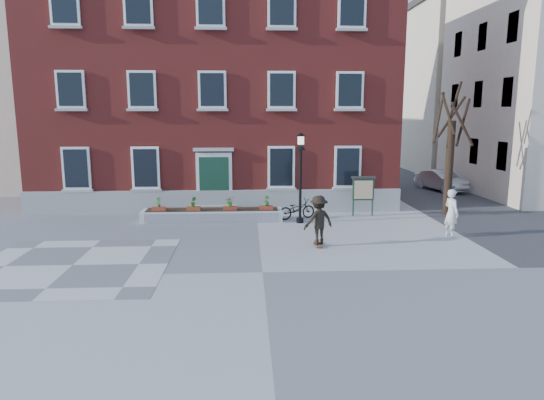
{
  "coord_description": "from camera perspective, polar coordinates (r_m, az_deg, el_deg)",
  "views": [
    {
      "loc": [
        -0.45,
        -14.05,
        4.79
      ],
      "look_at": [
        0.5,
        4.0,
        1.5
      ],
      "focal_mm": 32.0,
      "sensor_mm": 36.0,
      "label": 1
    }
  ],
  "objects": [
    {
      "name": "bare_tree",
      "position": [
        24.08,
        20.21,
        4.92
      ],
      "size": [
        1.83,
        1.83,
        6.16
      ],
      "color": "black",
      "rests_on": "ground"
    },
    {
      "name": "side_street",
      "position": [
        38.59,
        26.22,
        12.6
      ],
      "size": [
        15.2,
        36.0,
        14.5
      ],
      "color": "#3C3B3E",
      "rests_on": "ground"
    },
    {
      "name": "planter_assembly",
      "position": [
        21.75,
        -7.0,
        -1.66
      ],
      "size": [
        6.2,
        1.12,
        1.15
      ],
      "color": "silver",
      "rests_on": "ground"
    },
    {
      "name": "checker_patch",
      "position": [
        16.74,
        -22.42,
        -7.1
      ],
      "size": [
        6.0,
        6.0,
        0.01
      ],
      "primitive_type": "cube",
      "color": "slate",
      "rests_on": "ground"
    },
    {
      "name": "brick_building",
      "position": [
        28.11,
        -6.34,
        13.34
      ],
      "size": [
        18.4,
        10.85,
        12.6
      ],
      "color": "maroon",
      "rests_on": "ground"
    },
    {
      "name": "parked_car",
      "position": [
        31.62,
        19.31,
        2.17
      ],
      "size": [
        2.35,
        4.03,
        1.26
      ],
      "primitive_type": "imported",
      "rotation": [
        0.0,
        0.0,
        0.29
      ],
      "color": "#B0B2B5",
      "rests_on": "ground"
    },
    {
      "name": "lamp_post",
      "position": [
        20.91,
        3.38,
        4.12
      ],
      "size": [
        0.4,
        0.4,
        3.93
      ],
      "color": "black",
      "rests_on": "ground"
    },
    {
      "name": "notice_board",
      "position": [
        22.81,
        10.69,
        1.24
      ],
      "size": [
        1.1,
        0.16,
        1.87
      ],
      "color": "#183023",
      "rests_on": "ground"
    },
    {
      "name": "bystander",
      "position": [
        20.04,
        20.35,
        -1.43
      ],
      "size": [
        0.63,
        0.78,
        1.87
      ],
      "primitive_type": "imported",
      "rotation": [
        0.0,
        0.0,
        1.87
      ],
      "color": "silver",
      "rests_on": "ground"
    },
    {
      "name": "skateboarder",
      "position": [
        17.51,
        5.5,
        -2.36
      ],
      "size": [
        1.32,
        1.05,
        1.86
      ],
      "color": "brown",
      "rests_on": "ground"
    },
    {
      "name": "ground",
      "position": [
        14.85,
        -1.13,
        -8.51
      ],
      "size": [
        100.0,
        100.0,
        0.0
      ],
      "primitive_type": "plane",
      "color": "#959597",
      "rests_on": "ground"
    },
    {
      "name": "bicycle",
      "position": [
        21.98,
        2.95,
        -1.06
      ],
      "size": [
        1.84,
        1.15,
        0.91
      ],
      "primitive_type": "imported",
      "rotation": [
        0.0,
        0.0,
        1.91
      ],
      "color": "black",
      "rests_on": "ground"
    }
  ]
}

